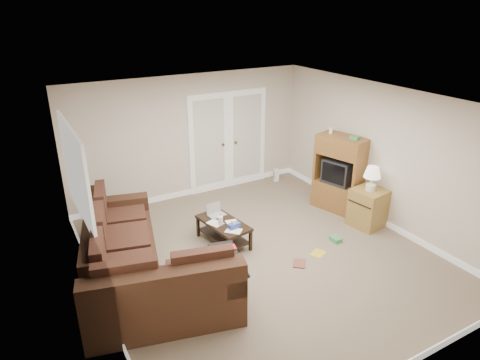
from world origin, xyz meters
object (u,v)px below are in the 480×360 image
coffee_table (223,231)px  tv_armoire (340,173)px  sectional_sofa (138,266)px  side_cabinet (368,205)px

coffee_table → tv_armoire: tv_armoire is taller
tv_armoire → coffee_table: bearing=165.1°
sectional_sofa → coffee_table: 1.69m
coffee_table → side_cabinet: side_cabinet is taller
coffee_table → tv_armoire: (2.55, 0.07, 0.52)m
sectional_sofa → tv_armoire: bearing=21.7°
side_cabinet → coffee_table: bearing=154.8°
sectional_sofa → coffee_table: (1.60, 0.51, -0.14)m
sectional_sofa → side_cabinet: (4.16, -0.22, 0.05)m
tv_armoire → side_cabinet: bearing=-106.2°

